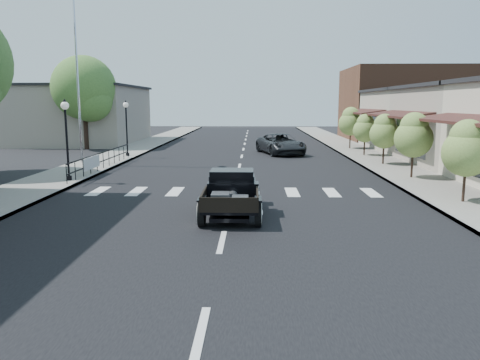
{
  "coord_description": "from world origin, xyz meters",
  "views": [
    {
      "loc": [
        0.83,
        -14.8,
        3.61
      ],
      "look_at": [
        0.36,
        1.07,
        1.0
      ],
      "focal_mm": 35.0,
      "sensor_mm": 36.0,
      "label": 1
    }
  ],
  "objects": [
    {
      "name": "low_building_left",
      "position": [
        -15.0,
        28.0,
        2.5
      ],
      "size": [
        10.0,
        12.0,
        5.0
      ],
      "primitive_type": "cube",
      "color": "#A39789",
      "rests_on": "ground"
    },
    {
      "name": "small_tree_b",
      "position": [
        8.3,
        7.31,
        1.62
      ],
      "size": [
        1.77,
        1.77,
        2.94
      ],
      "primitive_type": null,
      "color": "olive",
      "rests_on": "sidewalk_right"
    },
    {
      "name": "flagpole",
      "position": [
        -9.2,
        12.0,
        6.2
      ],
      "size": [
        0.12,
        0.12,
        12.1
      ],
      "primitive_type": "cylinder",
      "color": "silver",
      "rests_on": "sidewalk_left"
    },
    {
      "name": "far_building_right",
      "position": [
        15.5,
        32.0,
        3.5
      ],
      "size": [
        11.0,
        10.0,
        7.0
      ],
      "primitive_type": "cube",
      "color": "brown",
      "rests_on": "ground"
    },
    {
      "name": "road_markings",
      "position": [
        0.0,
        10.0,
        0.0
      ],
      "size": [
        12.0,
        60.0,
        0.06
      ],
      "primitive_type": null,
      "color": "silver",
      "rests_on": "ground"
    },
    {
      "name": "small_tree_d",
      "position": [
        8.3,
        16.98,
        1.48
      ],
      "size": [
        1.59,
        1.59,
        2.66
      ],
      "primitive_type": null,
      "color": "olive",
      "rests_on": "sidewalk_right"
    },
    {
      "name": "railing",
      "position": [
        -7.3,
        10.0,
        0.65
      ],
      "size": [
        0.08,
        10.0,
        1.0
      ],
      "primitive_type": null,
      "color": "black",
      "rests_on": "sidewalk_left"
    },
    {
      "name": "big_tree_far",
      "position": [
        -12.5,
        22.0,
        3.65
      ],
      "size": [
        4.97,
        4.97,
        7.3
      ],
      "primitive_type": null,
      "color": "#477130",
      "rests_on": "ground"
    },
    {
      "name": "storefront_far",
      "position": [
        15.0,
        22.0,
        2.25
      ],
      "size": [
        10.0,
        9.0,
        4.5
      ],
      "primitive_type": "cube",
      "color": "#B5AD99",
      "rests_on": "ground"
    },
    {
      "name": "lamp_post_b",
      "position": [
        -7.6,
        6.0,
        1.98
      ],
      "size": [
        0.36,
        0.36,
        3.66
      ],
      "primitive_type": null,
      "color": "black",
      "rests_on": "sidewalk_left"
    },
    {
      "name": "road",
      "position": [
        0.0,
        15.0,
        0.01
      ],
      "size": [
        14.0,
        80.0,
        0.02
      ],
      "primitive_type": "cube",
      "color": "black",
      "rests_on": "ground"
    },
    {
      "name": "lamp_post_c",
      "position": [
        -7.6,
        16.0,
        1.98
      ],
      "size": [
        0.36,
        0.36,
        3.66
      ],
      "primitive_type": null,
      "color": "black",
      "rests_on": "sidewalk_left"
    },
    {
      "name": "small_tree_e",
      "position": [
        8.3,
        21.79,
        1.68
      ],
      "size": [
        1.84,
        1.84,
        3.06
      ],
      "primitive_type": null,
      "color": "olive",
      "rests_on": "sidewalk_right"
    },
    {
      "name": "sidewalk_right",
      "position": [
        8.5,
        15.0,
        0.07
      ],
      "size": [
        3.0,
        80.0,
        0.15
      ],
      "primitive_type": "cube",
      "color": "gray",
      "rests_on": "ground"
    },
    {
      "name": "second_car",
      "position": [
        2.73,
        18.57,
        0.72
      ],
      "size": [
        3.75,
        5.67,
        1.45
      ],
      "primitive_type": "imported",
      "rotation": [
        0.0,
        0.0,
        0.28
      ],
      "color": "black",
      "rests_on": "ground"
    },
    {
      "name": "banner",
      "position": [
        -7.22,
        8.0,
        0.45
      ],
      "size": [
        0.04,
        2.2,
        0.6
      ],
      "primitive_type": null,
      "color": "silver",
      "rests_on": "sidewalk_left"
    },
    {
      "name": "sidewalk_left",
      "position": [
        -8.5,
        15.0,
        0.07
      ],
      "size": [
        3.0,
        80.0,
        0.15
      ],
      "primitive_type": "cube",
      "color": "gray",
      "rests_on": "ground"
    },
    {
      "name": "small_tree_a",
      "position": [
        8.3,
        1.77,
        1.55
      ],
      "size": [
        1.68,
        1.68,
        2.81
      ],
      "primitive_type": null,
      "color": "olive",
      "rests_on": "sidewalk_right"
    },
    {
      "name": "small_tree_c",
      "position": [
        8.3,
        12.28,
        1.53
      ],
      "size": [
        1.66,
        1.66,
        2.77
      ],
      "primitive_type": null,
      "color": "olive",
      "rests_on": "sidewalk_right"
    },
    {
      "name": "ground",
      "position": [
        0.0,
        0.0,
        0.0
      ],
      "size": [
        120.0,
        120.0,
        0.0
      ],
      "primitive_type": "plane",
      "color": "black",
      "rests_on": "ground"
    },
    {
      "name": "hotrod_pickup",
      "position": [
        0.12,
        0.09,
        0.75
      ],
      "size": [
        2.04,
        4.34,
        1.5
      ],
      "primitive_type": null,
      "rotation": [
        0.0,
        0.0,
        0.01
      ],
      "color": "black",
      "rests_on": "ground"
    }
  ]
}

